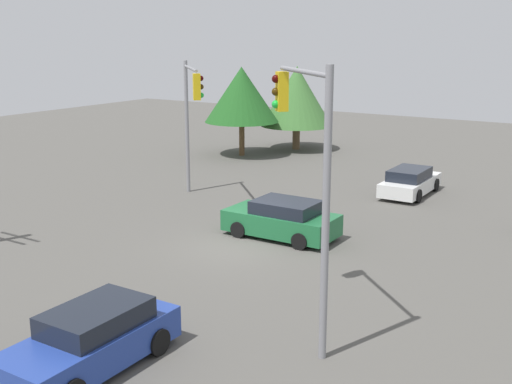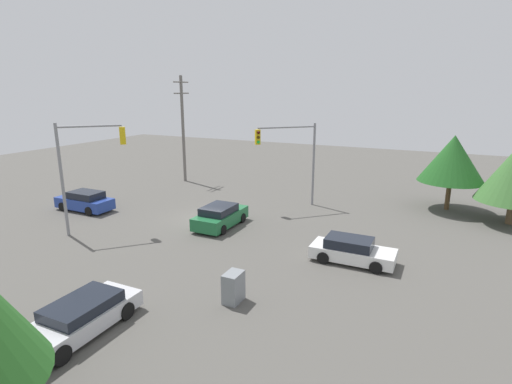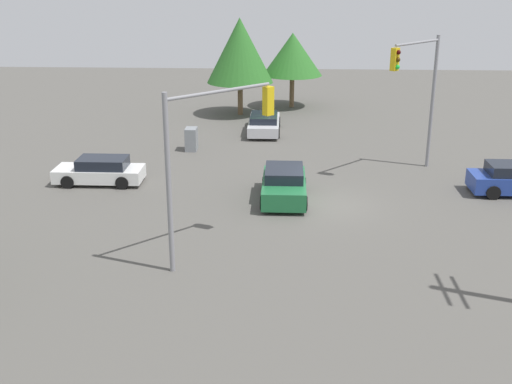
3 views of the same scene
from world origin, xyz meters
TOP-DOWN VIEW (x-y plane):
  - ground_plane at (0.00, 0.00)m, footprint 80.00×80.00m
  - sedan_green at (0.68, 1.85)m, footprint 4.22×2.06m
  - sedan_silver at (13.05, 3.20)m, footprint 4.77×2.03m
  - sedan_white at (2.53, 10.81)m, footprint 1.85×4.24m
  - traffic_signal_main at (-5.50, 4.37)m, footprint 3.43×3.52m
  - traffic_signal_cross at (5.12, -4.74)m, footprint 2.93×2.81m
  - electrical_cabinet at (8.67, 7.22)m, footprint 0.96×0.65m
  - tree_far at (18.25, 5.08)m, footprint 4.64×4.64m
  - tree_behind at (21.04, 1.39)m, footprint 4.41×4.41m

SIDE VIEW (x-z plane):
  - ground_plane at x=0.00m, z-range 0.00..0.00m
  - sedan_silver at x=13.05m, z-range 0.00..1.21m
  - sedan_white at x=2.53m, z-range -0.02..1.27m
  - electrical_cabinet at x=8.67m, z-range 0.00..1.30m
  - sedan_green at x=0.68m, z-range -0.03..1.41m
  - tree_behind at x=21.04m, z-range 1.18..6.65m
  - traffic_signal_main at x=-5.50m, z-range 1.21..7.48m
  - tree_far at x=18.25m, z-range 1.14..7.89m
  - traffic_signal_cross at x=5.12m, z-range 1.23..8.06m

